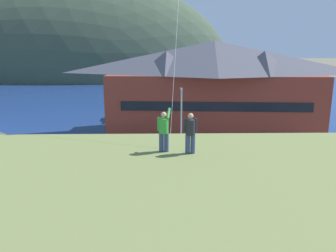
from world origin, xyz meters
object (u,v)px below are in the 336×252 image
harbor_lodge (213,85)px  parked_car_mid_row_near (236,183)px  parked_car_back_row_left (60,160)px  parked_car_mid_row_center (213,160)px  parked_car_back_row_right (269,161)px  parking_light_pole (181,118)px  parked_car_lone_by_shed (9,196)px  parked_car_front_row_end (113,162)px  person_companion (190,132)px  person_kite_flyer (164,130)px  wharf_dock (142,112)px  moored_boat_wharfside (118,114)px  parked_car_mid_row_far (102,186)px  moored_boat_inner_slip (119,114)px  moored_boat_outer_mooring (162,107)px

harbor_lodge → parked_car_mid_row_near: size_ratio=6.74×
parked_car_back_row_left → parked_car_mid_row_center: size_ratio=0.98×
parked_car_back_row_right → parking_light_pole: bearing=151.9°
parked_car_mid_row_near → parked_car_lone_by_shed: bearing=-173.4°
harbor_lodge → parked_car_back_row_right: harbor_lodge is taller
parked_car_mid_row_center → parked_car_front_row_end: (-9.05, -0.36, 0.00)m
harbor_lodge → parking_light_pole: 11.56m
parked_car_front_row_end → person_companion: bearing=-70.0°
harbor_lodge → person_kite_flyer: 30.34m
wharf_dock → parked_car_lone_by_shed: parked_car_lone_by_shed is taller
parked_car_lone_by_shed → parked_car_back_row_right: bearing=18.8°
moored_boat_wharfside → parked_car_mid_row_far: (2.48, -29.48, 0.34)m
parked_car_mid_row_far → parked_car_back_row_left: (-4.87, 6.10, 0.00)m
parked_car_mid_row_far → parked_car_lone_by_shed: (-6.25, -1.58, 0.00)m
parked_car_lone_by_shed → parking_light_pole: bearing=41.4°
parked_car_back_row_left → parked_car_front_row_end: 5.05m
harbor_lodge → parked_car_mid_row_far: bearing=-119.4°
moored_boat_wharfside → parked_car_back_row_right: (16.76, -24.05, 0.34)m
wharf_dock → parking_light_pole: size_ratio=2.04×
person_kite_flyer → moored_boat_wharfside: bearing=100.2°
parked_car_front_row_end → parking_light_pole: (6.35, 4.34, 3.12)m
moored_boat_wharfside → parked_car_lone_by_shed: size_ratio=1.99×
moored_boat_inner_slip → parking_light_pole: parking_light_pole is taller
parked_car_lone_by_shed → person_companion: size_ratio=2.45×
parked_car_back_row_left → person_kite_flyer: 19.52m
parked_car_mid_row_far → person_kite_flyer: 12.59m
parked_car_back_row_right → parked_car_back_row_left: size_ratio=1.03×
harbor_lodge → moored_boat_outer_mooring: bearing=113.2°
parked_car_mid_row_near → parked_car_mid_row_center: (-1.00, 5.32, 0.00)m
parked_car_lone_by_shed → person_kite_flyer: size_ratio=2.29×
parked_car_back_row_right → parked_car_back_row_left: same height
parked_car_back_row_left → wharf_dock: bearing=77.1°
moored_boat_inner_slip → parked_car_lone_by_shed: size_ratio=1.71×
parked_car_mid_row_center → parking_light_pole: (-2.70, 3.98, 3.12)m
parked_car_mid_row_near → person_companion: person_companion is taller
parked_car_front_row_end → person_kite_flyer: size_ratio=2.31×
parked_car_mid_row_far → parked_car_back_row_left: bearing=128.6°
moored_boat_inner_slip → parked_car_back_row_left: (-2.61, -22.79, 0.34)m
moored_boat_wharfside → parked_car_front_row_end: bearing=-83.9°
parked_car_mid_row_far → parked_car_mid_row_center: bearing=31.5°
parked_car_mid_row_near → parking_light_pole: parking_light_pole is taller
moored_boat_wharfside → parked_car_mid_row_far: 29.58m
parked_car_mid_row_near → person_kite_flyer: (-5.62, -9.94, 6.71)m
wharf_dock → moored_boat_wharfside: bearing=-138.2°
parked_car_front_row_end → person_companion: size_ratio=2.46×
moored_boat_wharfside → parked_car_back_row_left: 23.50m
harbor_lodge → moored_boat_inner_slip: 17.12m
moored_boat_inner_slip → person_kite_flyer: bearing=-80.0°
wharf_dock → person_companion: bearing=-84.1°
harbor_lodge → parked_car_lone_by_shed: harbor_lodge is taller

